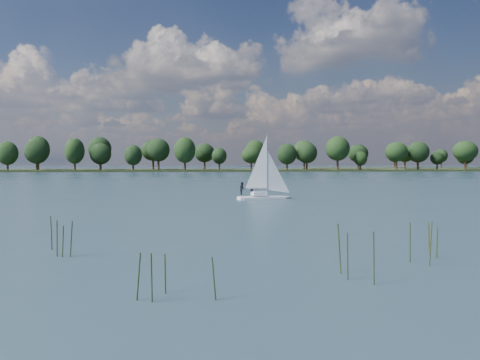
% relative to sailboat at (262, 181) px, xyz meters
% --- Properties ---
extents(ground, '(700.00, 700.00, 0.00)m').
position_rel_sailboat_xyz_m(ground, '(-0.32, 67.27, -2.36)').
color(ground, '#233342').
rests_on(ground, ground).
extents(far_shore, '(660.00, 40.00, 1.50)m').
position_rel_sailboat_xyz_m(far_shore, '(-0.32, 179.27, -2.36)').
color(far_shore, black).
rests_on(far_shore, ground).
extents(sailboat, '(6.66, 3.29, 8.45)m').
position_rel_sailboat_xyz_m(sailboat, '(0.00, 0.00, 0.00)').
color(sailboat, white).
rests_on(sailboat, ground).
extents(treeline, '(562.31, 74.17, 18.06)m').
position_rel_sailboat_xyz_m(treeline, '(-15.92, 175.69, 5.69)').
color(treeline, black).
rests_on(treeline, ground).
extents(reeds, '(53.98, 11.91, 2.38)m').
position_rel_sailboat_xyz_m(reeds, '(1.09, -42.40, -1.45)').
color(reeds, '#283316').
rests_on(reeds, ground).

